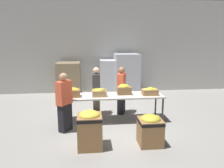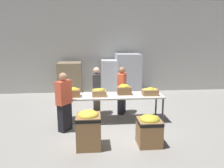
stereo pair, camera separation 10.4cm
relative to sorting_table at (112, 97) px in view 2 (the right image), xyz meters
name	(u,v)px [view 2 (the right image)]	position (x,y,z in m)	size (l,w,h in m)	color
ground_plane	(112,121)	(0.00, 0.00, -0.73)	(30.00, 30.00, 0.00)	gray
wall_back	(105,47)	(0.00, 3.58, 1.27)	(16.00, 0.08, 4.00)	#B7B7B2
sorting_table	(112,97)	(0.00, 0.00, 0.00)	(2.92, 0.78, 0.77)	beige
banana_box_0	(72,92)	(-1.14, -0.06, 0.18)	(0.44, 0.31, 0.28)	olive
banana_box_1	(99,92)	(-0.38, -0.08, 0.16)	(0.41, 0.28, 0.23)	tan
banana_box_2	(124,90)	(0.35, 0.06, 0.19)	(0.40, 0.27, 0.30)	olive
banana_box_3	(150,92)	(1.08, -0.09, 0.15)	(0.44, 0.28, 0.23)	#A37A4C
volunteer_0	(97,91)	(-0.43, 0.59, 0.02)	(0.25, 0.43, 1.51)	#6B604C
volunteer_1	(64,103)	(-1.29, -0.58, 0.04)	(0.41, 0.45, 1.53)	black
volunteer_2	(122,91)	(0.36, 0.60, 0.02)	(0.34, 0.45, 1.50)	black
donation_bin_0	(89,128)	(-0.66, -1.54, -0.27)	(0.53, 0.53, 0.85)	olive
donation_bin_1	(149,129)	(0.70, -1.54, -0.35)	(0.52, 0.52, 0.70)	olive
pallet_stack_0	(70,80)	(-1.47, 2.82, -0.03)	(1.00, 1.00, 1.42)	olive
pallet_stack_1	(128,75)	(0.91, 2.83, 0.14)	(1.07, 1.07, 1.75)	olive
pallet_stack_2	(111,78)	(0.24, 2.98, 0.01)	(0.92, 0.92, 1.49)	olive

